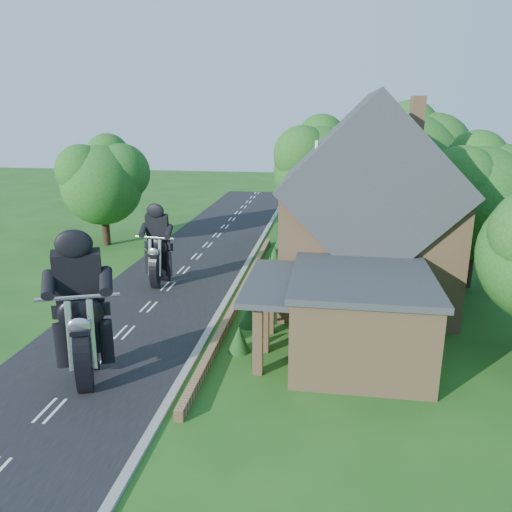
# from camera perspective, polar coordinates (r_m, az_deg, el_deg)

# --- Properties ---
(ground) EXTENTS (120.00, 120.00, 0.00)m
(ground) POSITION_cam_1_polar(r_m,az_deg,el_deg) (22.83, -14.80, -8.46)
(ground) COLOR #1D4E16
(ground) RESTS_ON ground
(road) EXTENTS (7.00, 80.00, 0.02)m
(road) POSITION_cam_1_polar(r_m,az_deg,el_deg) (22.82, -14.81, -8.44)
(road) COLOR black
(road) RESTS_ON ground
(kerb) EXTENTS (0.30, 80.00, 0.12)m
(kerb) POSITION_cam_1_polar(r_m,az_deg,el_deg) (21.67, -5.80, -9.18)
(kerb) COLOR gray
(kerb) RESTS_ON ground
(garden_wall) EXTENTS (0.30, 22.00, 0.40)m
(garden_wall) POSITION_cam_1_polar(r_m,az_deg,el_deg) (25.98, -1.69, -4.34)
(garden_wall) COLOR #9C774F
(garden_wall) RESTS_ON ground
(house) EXTENTS (9.54, 8.64, 10.24)m
(house) POSITION_cam_1_polar(r_m,az_deg,el_deg) (25.48, 12.52, 4.56)
(house) COLOR #9C774F
(house) RESTS_ON ground
(annex) EXTENTS (7.05, 5.94, 3.44)m
(annex) POSITION_cam_1_polar(r_m,az_deg,el_deg) (19.67, 11.42, -6.72)
(annex) COLOR #9C774F
(annex) RESTS_ON ground
(tree_house_right) EXTENTS (6.51, 6.00, 8.40)m
(tree_house_right) POSITION_cam_1_polar(r_m,az_deg,el_deg) (28.96, 24.63, 6.55)
(tree_house_right) COLOR black
(tree_house_right) RESTS_ON ground
(tree_behind_house) EXTENTS (7.81, 7.20, 10.08)m
(tree_behind_house) POSITION_cam_1_polar(r_m,az_deg,el_deg) (35.62, 17.75, 10.49)
(tree_behind_house) COLOR black
(tree_behind_house) RESTS_ON ground
(tree_behind_left) EXTENTS (6.94, 6.40, 9.16)m
(tree_behind_left) POSITION_cam_1_polar(r_m,az_deg,el_deg) (36.23, 7.87, 10.40)
(tree_behind_left) COLOR black
(tree_behind_left) RESTS_ON ground
(tree_far_road) EXTENTS (6.08, 5.60, 7.84)m
(tree_far_road) POSITION_cam_1_polar(r_m,az_deg,el_deg) (36.79, -16.65, 8.57)
(tree_far_road) COLOR black
(tree_far_road) RESTS_ON ground
(shrub_a) EXTENTS (0.90, 0.90, 1.10)m
(shrub_a) POSITION_cam_1_polar(r_m,az_deg,el_deg) (20.25, -1.95, -9.47)
(shrub_a) COLOR #123812
(shrub_a) RESTS_ON ground
(shrub_b) EXTENTS (0.90, 0.90, 1.10)m
(shrub_b) POSITION_cam_1_polar(r_m,az_deg,el_deg) (22.49, -0.78, -6.74)
(shrub_b) COLOR #123812
(shrub_b) RESTS_ON ground
(shrub_c) EXTENTS (0.90, 0.90, 1.10)m
(shrub_c) POSITION_cam_1_polar(r_m,az_deg,el_deg) (24.78, 0.17, -4.51)
(shrub_c) COLOR #123812
(shrub_c) RESTS_ON ground
(shrub_d) EXTENTS (0.90, 0.90, 1.10)m
(shrub_d) POSITION_cam_1_polar(r_m,az_deg,el_deg) (29.47, 1.61, -1.10)
(shrub_d) COLOR #123812
(shrub_d) RESTS_ON ground
(shrub_e) EXTENTS (0.90, 0.90, 1.10)m
(shrub_e) POSITION_cam_1_polar(r_m,az_deg,el_deg) (31.85, 2.16, 0.23)
(shrub_e) COLOR #123812
(shrub_e) RESTS_ON ground
(shrub_f) EXTENTS (0.90, 0.90, 1.10)m
(shrub_f) POSITION_cam_1_polar(r_m,az_deg,el_deg) (34.24, 2.64, 1.37)
(shrub_f) COLOR #123812
(shrub_f) RESTS_ON ground
(motorcycle_lead) EXTENTS (1.07, 1.86, 1.69)m
(motorcycle_lead) POSITION_cam_1_polar(r_m,az_deg,el_deg) (19.00, -18.76, -11.23)
(motorcycle_lead) COLOR black
(motorcycle_lead) RESTS_ON ground
(motorcycle_follow) EXTENTS (0.52, 1.52, 1.38)m
(motorcycle_follow) POSITION_cam_1_polar(r_m,az_deg,el_deg) (28.15, -10.90, -1.93)
(motorcycle_follow) COLOR black
(motorcycle_follow) RESTS_ON ground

